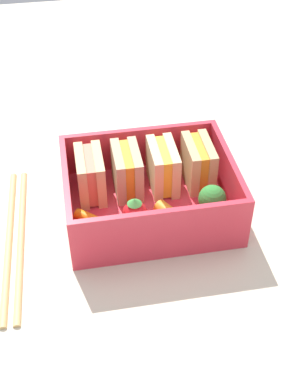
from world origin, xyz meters
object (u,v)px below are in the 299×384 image
sandwich_center_left (127,171)px  folded_napkin (164,368)px  carrot_stick_far_left (174,217)px  sandwich_left (90,175)px  sandwich_center (163,167)px  strawberry_far_left (135,212)px  sandwich_center_right (198,163)px  chopstick_pair (15,238)px  carrot_stick_left (95,221)px  broccoli_floret (212,200)px

sandwich_center_left → folded_napkin: bearing=-90.6°
sandwich_center_left → carrot_stick_far_left: size_ratio=1.19×
sandwich_left → sandwich_center_left: same height
sandwich_center → strawberry_far_left: size_ratio=1.75×
sandwich_left → sandwich_center: bearing=0.0°
sandwich_center_left → folded_napkin: sandwich_center_left is taller
sandwich_center_right → chopstick_pair: sandwich_center_right is taller
carrot_stick_far_left → folded_napkin: size_ratio=0.40×
carrot_stick_left → sandwich_left: bearing=87.8°
sandwich_center → carrot_stick_far_left: (-0.03, -6.03, -1.71)cm
sandwich_center_left → carrot_stick_left: bearing=-129.1°
carrot_stick_far_left → sandwich_center_left: bearing=122.4°
carrot_stick_far_left → folded_napkin: carrot_stick_far_left is taller
sandwich_center → chopstick_pair: size_ratio=0.26×
sandwich_center_right → broccoli_floret: size_ratio=1.45×
strawberry_far_left → broccoli_floret: size_ratio=0.83×
sandwich_center_left → chopstick_pair: (-12.14, -4.59, -3.29)cm
sandwich_left → sandwich_center_right: 11.58cm
sandwich_center_right → carrot_stick_left: size_ratio=1.23×
sandwich_center → broccoli_floret: (3.87, -5.71, -0.27)cm
carrot_stick_left → folded_napkin: bearing=-76.7°
sandwich_center → carrot_stick_left: 9.54cm
sandwich_left → folded_napkin: 21.74cm
sandwich_center_right → folded_napkin: (-7.95, -21.16, -3.44)cm
sandwich_left → broccoli_floret: bearing=-26.2°
carrot_stick_left → chopstick_pair: (-8.09, 0.40, -1.41)cm
sandwich_center → chopstick_pair: bearing=-164.0°
strawberry_far_left → chopstick_pair: (-12.12, 0.66, -2.21)cm
sandwich_left → broccoli_floret: 12.92cm
sandwich_center → carrot_stick_left: bearing=-147.8°
sandwich_center_left → chopstick_pair: sandwich_center_left is taller
strawberry_far_left → sandwich_left: bearing=126.2°
strawberry_far_left → carrot_stick_far_left: bearing=-11.5°
folded_napkin → sandwich_left: bearing=99.7°
sandwich_left → chopstick_pair: bearing=-151.0°
strawberry_far_left → chopstick_pair: bearing=176.9°
carrot_stick_far_left → chopstick_pair: size_ratio=0.22×
broccoli_floret → chopstick_pair: size_ratio=0.18×
strawberry_far_left → sandwich_center_right: bearing=34.1°
sandwich_center → carrot_stick_far_left: 6.27cm
sandwich_center_left → folded_napkin: size_ratio=0.48×
carrot_stick_left → broccoli_floret: broccoli_floret is taller
sandwich_center → chopstick_pair: 16.97cm
carrot_stick_left → chopstick_pair: size_ratio=0.21×
sandwich_center_right → strawberry_far_left: (-7.74, -5.25, -1.08)cm
chopstick_pair → strawberry_far_left: bearing=-3.1°
sandwich_center_left → carrot_stick_left: sandwich_center_left is taller
sandwich_center → sandwich_center_right: (3.86, 0.00, 0.00)cm
sandwich_left → carrot_stick_left: bearing=-92.2°
carrot_stick_left → broccoli_floret: (11.78, -0.73, 1.61)cm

